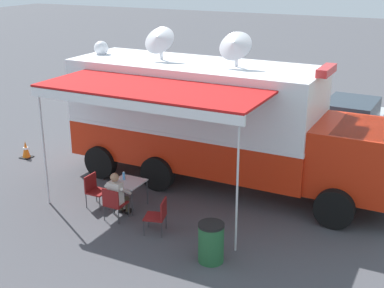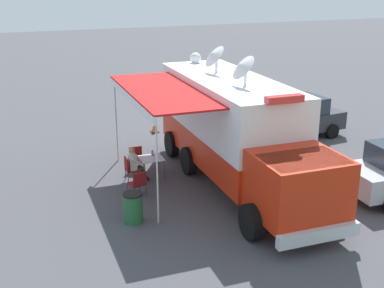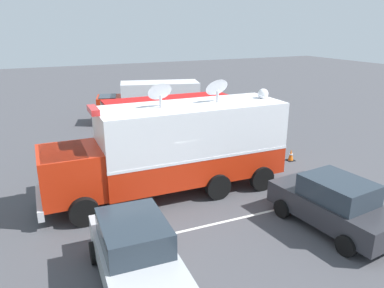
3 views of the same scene
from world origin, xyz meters
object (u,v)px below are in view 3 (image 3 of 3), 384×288
water_bottle (187,148)px  trash_bin (112,155)px  command_truck (174,145)px  folding_chair_spare_by_truck (149,153)px  seated_responder (177,148)px  folding_chair_beside_table (197,150)px  folding_chair_at_table (175,150)px  car_behind_truck (136,253)px  traffic_cone (291,155)px  car_far_corner (333,203)px  folding_table (183,152)px  support_truck (152,102)px

water_bottle → trash_bin: water_bottle is taller
command_truck → folding_chair_spare_by_truck: bearing=-0.7°
command_truck → seated_responder: size_ratio=7.63×
folding_chair_spare_by_truck → folding_chair_beside_table: bearing=-104.0°
command_truck → folding_chair_beside_table: bearing=-39.2°
command_truck → folding_chair_at_table: bearing=-22.5°
seated_responder → trash_bin: 3.10m
command_truck → folding_chair_spare_by_truck: size_ratio=10.96×
car_behind_truck → water_bottle: bearing=-32.9°
water_bottle → folding_chair_beside_table: (0.41, -0.68, -0.32)m
water_bottle → trash_bin: bearing=64.0°
seated_responder → trash_bin: bearing=73.6°
folding_chair_beside_table → folding_chair_spare_by_truck: bearing=76.0°
water_bottle → traffic_cone: 5.16m
seated_responder → car_far_corner: (-7.87, -2.27, 0.23)m
seated_responder → folding_chair_at_table: bearing=-1.2°
folding_chair_at_table → car_far_corner: bearing=-164.3°
trash_bin → seated_responder: bearing=-106.4°
command_truck → folding_chair_beside_table: command_truck is taller
folding_chair_at_table → seated_responder: (-0.19, 0.00, 0.14)m
traffic_cone → car_behind_truck: size_ratio=0.14×
seated_responder → car_far_corner: size_ratio=0.29×
folding_chair_beside_table → car_behind_truck: bearing=144.9°
folding_chair_at_table → seated_responder: bearing=178.8°
folding_table → traffic_cone: size_ratio=1.41×
water_bottle → folding_chair_spare_by_truck: size_ratio=0.26×
trash_bin → car_behind_truck: 8.82m
folding_table → water_bottle: size_ratio=3.64×
seated_responder → car_behind_truck: 8.96m
water_bottle → folding_chair_spare_by_truck: (0.97, 1.60, -0.32)m
folding_table → folding_chair_at_table: size_ratio=0.94×
folding_chair_at_table → folding_chair_beside_table: (-0.49, -0.94, 0.00)m
folding_chair_beside_table → car_far_corner: size_ratio=0.20×
folding_table → seated_responder: seated_responder is taller
command_truck → car_behind_truck: (-4.69, 2.97, -1.07)m
folding_chair_spare_by_truck → support_truck: size_ratio=0.12×
water_bottle → folding_chair_beside_table: size_ratio=0.26×
command_truck → folding_chair_beside_table: size_ratio=10.96×
folding_table → car_behind_truck: bearing=148.4°
folding_chair_spare_by_truck → water_bottle: bearing=-121.3°
command_truck → car_far_corner: size_ratio=2.19×
command_truck → folding_chair_beside_table: 3.93m
seated_responder → support_truck: bearing=-10.6°
folding_chair_beside_table → support_truck: 8.27m
water_bottle → car_behind_truck: size_ratio=0.05×
seated_responder → traffic_cone: bearing=-113.9°
folding_chair_beside_table → support_truck: support_truck is taller
folding_table → car_far_corner: size_ratio=0.19×
folding_table → folding_chair_at_table: bearing=6.2°
folding_chair_beside_table → car_behind_truck: car_behind_truck is taller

